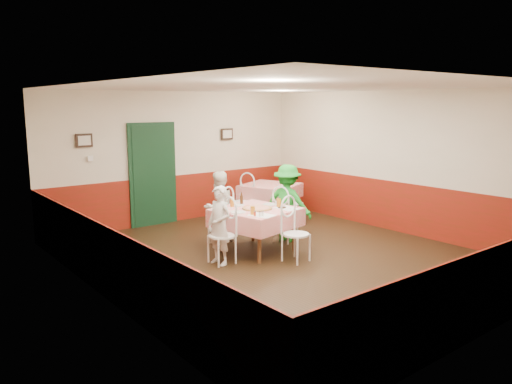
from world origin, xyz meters
TOP-DOWN VIEW (x-y plane):
  - floor at (0.00, 0.00)m, footprint 7.00×7.00m
  - ceiling at (0.00, 0.00)m, footprint 7.00×7.00m
  - back_wall at (0.00, 3.50)m, footprint 6.00×0.10m
  - front_wall at (0.00, -3.50)m, footprint 6.00×0.10m
  - left_wall at (-3.00, 0.00)m, footprint 0.10×7.00m
  - right_wall at (3.00, 0.00)m, footprint 0.10×7.00m
  - wainscot_back at (0.00, 3.48)m, footprint 6.00×0.03m
  - wainscot_front at (0.00, -3.48)m, footprint 6.00×0.03m
  - wainscot_left at (-2.98, 0.00)m, footprint 0.03×7.00m
  - wainscot_right at (2.98, 0.00)m, footprint 0.03×7.00m
  - door at (-0.60, 3.45)m, footprint 0.96×0.06m
  - picture_left at (-2.00, 3.45)m, footprint 0.32×0.03m
  - picture_right at (1.30, 3.45)m, footprint 0.32×0.03m
  - thermostat at (-1.90, 3.45)m, footprint 0.10×0.03m
  - main_table at (-0.12, 0.57)m, footprint 1.44×1.44m
  - second_table at (1.76, 2.44)m, footprint 1.46×1.46m
  - chair_left at (-0.95, 0.40)m, footprint 0.44×0.44m
  - chair_right at (0.71, 0.74)m, footprint 0.52×0.52m
  - chair_far at (-0.29, 1.41)m, footprint 0.54×0.54m
  - chair_near at (0.05, -0.26)m, footprint 0.48×0.48m
  - chair_second_a at (1.01, 2.44)m, footprint 0.55×0.55m
  - chair_second_b at (1.76, 1.69)m, footprint 0.55×0.55m
  - pizza at (-0.12, 0.54)m, footprint 0.58×0.58m
  - plate_left at (-0.56, 0.51)m, footprint 0.29×0.29m
  - plate_right at (0.27, 0.67)m, footprint 0.29×0.29m
  - plate_far at (-0.21, 0.99)m, footprint 0.29×0.29m
  - glass_a at (-0.46, 0.23)m, footprint 0.09×0.09m
  - glass_b at (0.29, 0.44)m, footprint 0.09×0.09m
  - glass_c at (-0.34, 0.96)m, footprint 0.08×0.08m
  - beer_bottle at (-0.11, 1.00)m, footprint 0.06×0.06m
  - shaker_a at (-0.45, 0.05)m, footprint 0.04×0.04m
  - shaker_b at (-0.40, 0.05)m, footprint 0.04×0.04m
  - shaker_c at (-0.50, 0.11)m, footprint 0.04×0.04m
  - menu_left at (-0.37, 0.10)m, footprint 0.42×0.48m
  - menu_right at (0.31, 0.26)m, footprint 0.30×0.40m
  - wallet at (0.26, 0.32)m, footprint 0.13×0.11m
  - diner_left at (-1.00, 0.39)m, footprint 0.38×0.51m
  - diner_far at (-0.30, 1.45)m, footprint 0.72×0.60m
  - diner_right at (0.76, 0.75)m, footprint 0.87×1.07m

SIDE VIEW (x-z plane):
  - floor at x=0.00m, z-range 0.00..0.00m
  - main_table at x=-0.12m, z-range -0.01..0.76m
  - second_table at x=1.76m, z-range -0.01..0.76m
  - chair_left at x=-0.95m, z-range 0.00..0.90m
  - chair_right at x=0.71m, z-range 0.00..0.90m
  - chair_far at x=-0.29m, z-range 0.00..0.90m
  - chair_near at x=0.05m, z-range 0.00..0.90m
  - chair_second_a at x=1.01m, z-range 0.00..0.90m
  - chair_second_b at x=1.76m, z-range 0.00..0.90m
  - wainscot_back at x=0.00m, z-range 0.00..1.00m
  - wainscot_front at x=0.00m, z-range 0.00..1.00m
  - wainscot_left at x=-2.98m, z-range 0.00..1.00m
  - wainscot_right at x=2.98m, z-range 0.00..1.00m
  - diner_left at x=-1.00m, z-range 0.00..1.27m
  - diner_far at x=-0.30m, z-range 0.00..1.33m
  - diner_right at x=0.76m, z-range 0.00..1.44m
  - menu_left at x=-0.37m, z-range 0.76..0.76m
  - menu_right at x=0.31m, z-range 0.76..0.76m
  - plate_left at x=-0.56m, z-range 0.76..0.77m
  - plate_right at x=0.27m, z-range 0.76..0.77m
  - plate_far at x=-0.21m, z-range 0.76..0.77m
  - wallet at x=0.26m, z-range 0.76..0.78m
  - pizza at x=-0.12m, z-range 0.76..0.79m
  - shaker_a at x=-0.45m, z-range 0.76..0.85m
  - shaker_b at x=-0.40m, z-range 0.76..0.85m
  - shaker_c at x=-0.50m, z-range 0.76..0.85m
  - glass_c at x=-0.34m, z-range 0.76..0.89m
  - glass_a at x=-0.46m, z-range 0.76..0.90m
  - glass_b at x=0.29m, z-range 0.76..0.91m
  - beer_bottle at x=-0.11m, z-range 0.76..0.96m
  - door at x=-0.60m, z-range 0.00..2.10m
  - back_wall at x=0.00m, z-range 0.00..2.80m
  - front_wall at x=0.00m, z-range 0.00..2.80m
  - left_wall at x=-3.00m, z-range 0.00..2.80m
  - right_wall at x=3.00m, z-range 0.00..2.80m
  - thermostat at x=-1.90m, z-range 1.45..1.55m
  - picture_left at x=-2.00m, z-range 1.72..1.98m
  - picture_right at x=1.30m, z-range 1.72..1.98m
  - ceiling at x=0.00m, z-range 2.80..2.80m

